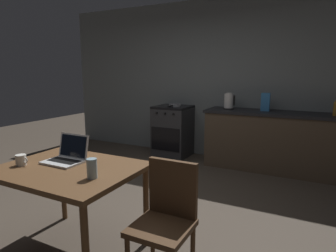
% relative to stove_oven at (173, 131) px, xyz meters
% --- Properties ---
extents(ground_plane, '(12.00, 12.00, 0.00)m').
position_rel_stove_oven_xyz_m(ground_plane, '(0.52, -2.18, -0.46)').
color(ground_plane, '#473D33').
extents(back_wall, '(6.40, 0.10, 2.73)m').
position_rel_stove_oven_xyz_m(back_wall, '(0.82, 0.35, 0.91)').
color(back_wall, slate).
rests_on(back_wall, ground_plane).
extents(kitchen_counter, '(2.16, 0.64, 0.91)m').
position_rel_stove_oven_xyz_m(kitchen_counter, '(1.76, 0.00, 0.00)').
color(kitchen_counter, '#4C3D2D').
rests_on(kitchen_counter, ground_plane).
extents(stove_oven, '(0.60, 0.62, 0.91)m').
position_rel_stove_oven_xyz_m(stove_oven, '(0.00, 0.00, 0.00)').
color(stove_oven, '#2D2D30').
rests_on(stove_oven, ground_plane).
extents(dining_table, '(1.11, 0.86, 0.75)m').
position_rel_stove_oven_xyz_m(dining_table, '(0.51, -2.97, 0.22)').
color(dining_table, brown).
rests_on(dining_table, ground_plane).
extents(chair, '(0.40, 0.40, 0.88)m').
position_rel_stove_oven_xyz_m(chair, '(1.36, -2.89, 0.05)').
color(chair, '#4C331E').
rests_on(chair, ground_plane).
extents(laptop, '(0.32, 0.27, 0.22)m').
position_rel_stove_oven_xyz_m(laptop, '(0.39, -2.87, 0.34)').
color(laptop, silver).
rests_on(laptop, dining_table).
extents(electric_kettle, '(0.18, 0.16, 0.26)m').
position_rel_stove_oven_xyz_m(electric_kettle, '(1.00, 0.00, 0.58)').
color(electric_kettle, black).
rests_on(electric_kettle, kitchen_counter).
extents(bottle, '(0.07, 0.07, 0.26)m').
position_rel_stove_oven_xyz_m(bottle, '(2.51, -0.05, 0.58)').
color(bottle, '#8C601E').
rests_on(bottle, kitchen_counter).
extents(frying_pan, '(0.22, 0.39, 0.05)m').
position_rel_stove_oven_xyz_m(frying_pan, '(0.05, -0.03, 0.48)').
color(frying_pan, gray).
rests_on(frying_pan, stove_oven).
extents(coffee_mug, '(0.12, 0.08, 0.09)m').
position_rel_stove_oven_xyz_m(coffee_mug, '(0.14, -3.11, 0.34)').
color(coffee_mug, silver).
rests_on(coffee_mug, dining_table).
extents(drinking_glass, '(0.08, 0.08, 0.15)m').
position_rel_stove_oven_xyz_m(drinking_glass, '(0.85, -3.07, 0.37)').
color(drinking_glass, '#99B7C6').
rests_on(drinking_glass, dining_table).
extents(cereal_box, '(0.13, 0.05, 0.28)m').
position_rel_stove_oven_xyz_m(cereal_box, '(1.57, 0.02, 0.60)').
color(cereal_box, '#3372B2').
rests_on(cereal_box, kitchen_counter).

